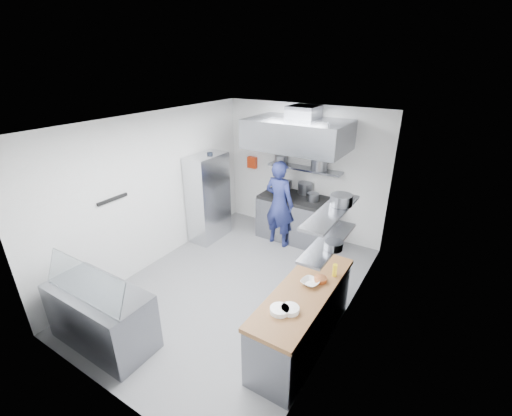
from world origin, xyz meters
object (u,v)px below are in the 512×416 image
Objects in this scene: gas_range at (297,219)px; display_case at (102,316)px; chef at (279,204)px; wire_rack at (208,198)px.

gas_range is 4.21m from display_case.
chef is 1.51m from wire_rack.
gas_range is at bearing 30.06° from wire_rack.
chef is at bearing 20.96° from wire_rack.
wire_rack is at bearing -149.94° from gas_range.
gas_range is at bearing 77.09° from display_case.
chef reaches higher than display_case.
wire_rack is (-1.41, -0.54, 0.02)m from chef.
wire_rack is 1.23× the size of display_case.
wire_rack is at bearing 27.75° from chef.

